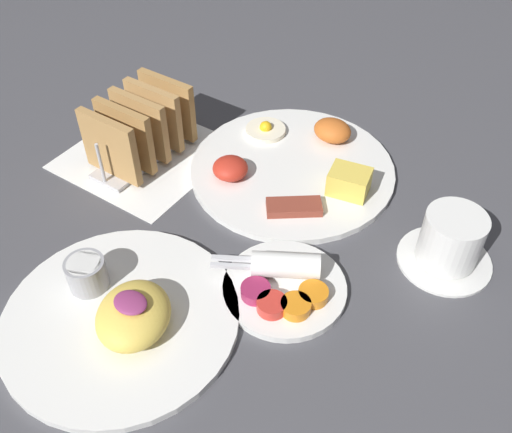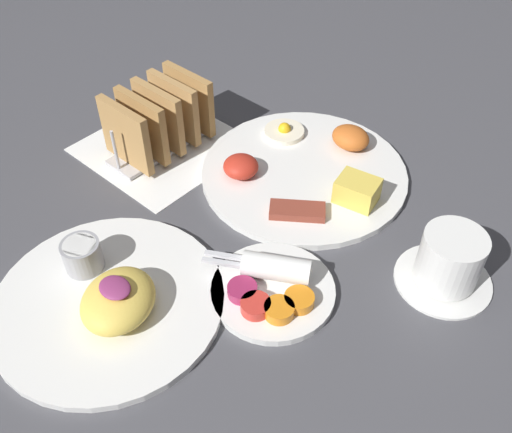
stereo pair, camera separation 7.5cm
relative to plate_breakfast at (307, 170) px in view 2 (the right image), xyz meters
The scene contains 8 objects.
ground_plane 0.21m from the plate_breakfast, 108.99° to the right, with size 3.00×3.00×0.00m, color #47474C.
napkin_flat 0.23m from the plate_breakfast, 155.71° to the right, with size 0.22×0.22×0.00m.
plate_breakfast is the anchor object (origin of this frame).
plate_condiments 0.23m from the plate_breakfast, 62.19° to the right, with size 0.17×0.15×0.04m.
plate_foreground 0.35m from the plate_breakfast, 94.42° to the right, with size 0.28×0.28×0.06m.
toast_rack 0.24m from the plate_breakfast, 155.71° to the right, with size 0.10×0.18×0.10m.
coffee_cup 0.26m from the plate_breakfast, 10.75° to the right, with size 0.12×0.12×0.08m.
teaspoon 0.27m from the plate_breakfast, 82.67° to the right, with size 0.06×0.12×0.01m.
Camera 2 is at (0.45, -0.34, 0.55)m, focal length 40.00 mm.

